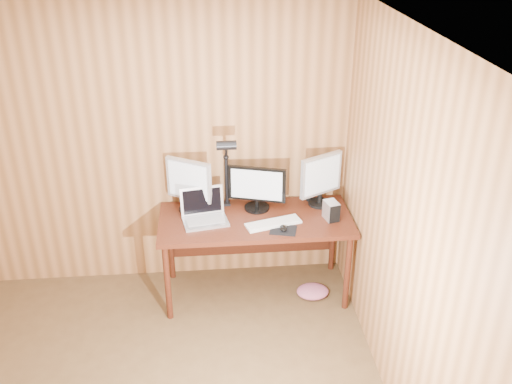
{
  "coord_description": "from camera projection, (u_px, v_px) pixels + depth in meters",
  "views": [
    {
      "loc": [
        0.56,
        -2.47,
        3.1
      ],
      "look_at": [
        0.93,
        1.58,
        1.02
      ],
      "focal_mm": 40.0,
      "sensor_mm": 36.0,
      "label": 1
    }
  ],
  "objects": [
    {
      "name": "speaker",
      "position": [
        309.0,
        195.0,
        4.98
      ],
      "size": [
        0.05,
        0.05,
        0.11
      ],
      "primitive_type": "cylinder",
      "color": "black",
      "rests_on": "desk"
    },
    {
      "name": "hard_drive",
      "position": [
        331.0,
        211.0,
        4.69
      ],
      "size": [
        0.13,
        0.16,
        0.16
      ],
      "rotation": [
        0.0,
        0.0,
        0.25
      ],
      "color": "silver",
      "rests_on": "desk"
    },
    {
      "name": "mouse",
      "position": [
        283.0,
        228.0,
        4.55
      ],
      "size": [
        0.07,
        0.1,
        0.03
      ],
      "primitive_type": "ellipsoid",
      "rotation": [
        0.0,
        0.0,
        -0.02
      ],
      "color": "black",
      "rests_on": "mousepad"
    },
    {
      "name": "monitor_right",
      "position": [
        321.0,
        178.0,
        4.84
      ],
      "size": [
        0.38,
        0.23,
        0.46
      ],
      "rotation": [
        0.0,
        0.0,
        0.49
      ],
      "color": "black",
      "rests_on": "desk"
    },
    {
      "name": "mousepad",
      "position": [
        283.0,
        230.0,
        4.56
      ],
      "size": [
        0.24,
        0.22,
        0.0
      ],
      "primitive_type": "cube",
      "rotation": [
        0.0,
        0.0,
        -0.25
      ],
      "color": "black",
      "rests_on": "desk"
    },
    {
      "name": "room_shell",
      "position": [
        107.0,
        297.0,
        2.99
      ],
      "size": [
        4.0,
        4.0,
        4.0
      ],
      "color": "brown",
      "rests_on": "ground"
    },
    {
      "name": "monitor_center",
      "position": [
        257.0,
        188.0,
        4.79
      ],
      "size": [
        0.48,
        0.21,
        0.39
      ],
      "rotation": [
        0.0,
        0.0,
        -0.28
      ],
      "color": "black",
      "rests_on": "desk"
    },
    {
      "name": "laptop",
      "position": [
        204.0,
        213.0,
        4.69
      ],
      "size": [
        0.4,
        0.34,
        0.26
      ],
      "rotation": [
        0.0,
        0.0,
        0.18
      ],
      "color": "silver",
      "rests_on": "desk"
    },
    {
      "name": "keyboard",
      "position": [
        273.0,
        223.0,
        4.64
      ],
      "size": [
        0.48,
        0.26,
        0.02
      ],
      "rotation": [
        0.0,
        0.0,
        0.28
      ],
      "color": "white",
      "rests_on": "desk"
    },
    {
      "name": "fabric_pile",
      "position": [
        313.0,
        291.0,
        5.0
      ],
      "size": [
        0.34,
        0.3,
        0.09
      ],
      "primitive_type": null,
      "rotation": [
        0.0,
        0.0,
        0.31
      ],
      "color": "#BF5C7A",
      "rests_on": "floor"
    },
    {
      "name": "desk_lamp",
      "position": [
        227.0,
        163.0,
        4.67
      ],
      "size": [
        0.16,
        0.23,
        0.7
      ],
      "rotation": [
        0.0,
        0.0,
        -0.2
      ],
      "color": "black",
      "rests_on": "desk"
    },
    {
      "name": "phone",
      "position": [
        251.0,
        226.0,
        4.6
      ],
      "size": [
        0.06,
        0.1,
        0.01
      ],
      "rotation": [
        0.0,
        0.0,
        0.2
      ],
      "color": "silver",
      "rests_on": "desk"
    },
    {
      "name": "desk",
      "position": [
        255.0,
        226.0,
        4.85
      ],
      "size": [
        1.6,
        0.7,
        0.75
      ],
      "color": "#451B0E",
      "rests_on": "floor"
    },
    {
      "name": "monitor_left",
      "position": [
        189.0,
        184.0,
        4.75
      ],
      "size": [
        0.37,
        0.24,
        0.46
      ],
      "rotation": [
        0.0,
        0.0,
        -0.53
      ],
      "color": "black",
      "rests_on": "desk"
    }
  ]
}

